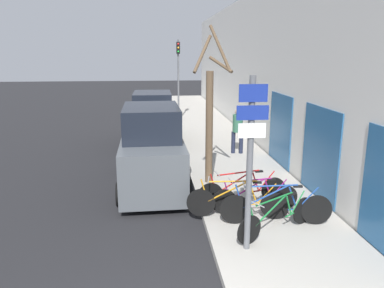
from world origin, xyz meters
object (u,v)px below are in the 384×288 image
(bicycle_2, at_px, (238,202))
(bicycle_3, at_px, (255,197))
(pedestrian_near, at_px, (238,128))
(street_tree, at_px, (210,118))
(bicycle_1, at_px, (276,207))
(parked_car_0, at_px, (152,151))
(signpost, at_px, (250,158))
(parked_car_1, at_px, (153,122))
(traffic_light, at_px, (178,69))
(bicycle_4, at_px, (243,190))
(bicycle_0, at_px, (278,217))

(bicycle_2, distance_m, bicycle_3, 0.60)
(pedestrian_near, bearing_deg, street_tree, 77.34)
(bicycle_1, bearing_deg, parked_car_0, 47.81)
(signpost, relative_size, street_tree, 0.75)
(pedestrian_near, height_order, street_tree, street_tree)
(parked_car_1, bearing_deg, traffic_light, 75.13)
(signpost, xyz_separation_m, bicycle_3, (0.63, 1.74, -1.50))
(signpost, distance_m, street_tree, 3.96)
(bicycle_4, height_order, traffic_light, traffic_light)
(parked_car_1, bearing_deg, bicycle_3, -71.81)
(bicycle_0, relative_size, bicycle_4, 0.85)
(signpost, bearing_deg, parked_car_0, 113.84)
(bicycle_2, relative_size, parked_car_0, 0.52)
(bicycle_0, height_order, street_tree, street_tree)
(bicycle_1, xyz_separation_m, parked_car_1, (-2.73, 8.39, 0.48))
(bicycle_4, relative_size, street_tree, 0.52)
(parked_car_0, relative_size, street_tree, 1.01)
(bicycle_2, bearing_deg, parked_car_1, 24.73)
(bicycle_3, distance_m, pedestrian_near, 5.52)
(traffic_light, bearing_deg, bicycle_1, -84.87)
(bicycle_1, distance_m, bicycle_3, 0.79)
(pedestrian_near, height_order, traffic_light, traffic_light)
(bicycle_1, bearing_deg, parked_car_1, 24.94)
(bicycle_0, bearing_deg, traffic_light, -24.59)
(bicycle_2, relative_size, pedestrian_near, 1.37)
(parked_car_0, height_order, street_tree, street_tree)
(pedestrian_near, relative_size, street_tree, 0.38)
(bicycle_3, relative_size, parked_car_1, 0.50)
(bicycle_4, bearing_deg, bicycle_0, -174.49)
(street_tree, distance_m, traffic_light, 10.91)
(signpost, height_order, traffic_light, traffic_light)
(bicycle_1, relative_size, pedestrian_near, 1.45)
(signpost, height_order, bicycle_2, signpost)
(parked_car_1, bearing_deg, bicycle_2, -75.85)
(bicycle_2, height_order, street_tree, street_tree)
(bicycle_3, bearing_deg, parked_car_0, 42.07)
(parked_car_0, relative_size, traffic_light, 1.02)
(parked_car_1, distance_m, pedestrian_near, 3.91)
(parked_car_0, bearing_deg, pedestrian_near, 41.49)
(bicycle_0, height_order, traffic_light, traffic_light)
(bicycle_0, relative_size, bicycle_3, 0.92)
(bicycle_3, height_order, parked_car_0, parked_car_0)
(signpost, relative_size, traffic_light, 0.75)
(bicycle_0, height_order, pedestrian_near, pedestrian_near)
(bicycle_3, bearing_deg, bicycle_0, -175.01)
(bicycle_2, distance_m, street_tree, 2.99)
(bicycle_3, relative_size, bicycle_4, 0.92)
(parked_car_1, relative_size, traffic_light, 0.96)
(street_tree, bearing_deg, traffic_light, 90.89)
(signpost, bearing_deg, bicycle_1, 47.83)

